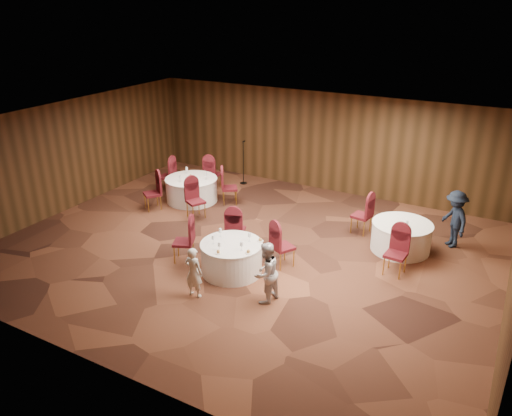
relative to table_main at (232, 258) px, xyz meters
The scene contains 15 objects.
ground 1.24m from the table_main, 104.51° to the left, with size 12.00×12.00×0.00m, color black.
room_shell 1.98m from the table_main, 104.51° to the left, with size 12.00×12.00×12.00m.
table_main is the anchor object (origin of this frame).
table_left 4.64m from the table_main, 136.96° to the left, with size 1.62×1.62×0.74m.
table_right 4.36m from the table_main, 43.39° to the left, with size 1.49×1.49×0.74m.
chairs_main 0.71m from the table_main, 117.22° to the left, with size 2.90×1.87×1.00m.
chairs_left 4.61m from the table_main, 136.99° to the left, with size 3.01×3.01×1.00m.
chairs_right 3.73m from the table_main, 44.68° to the left, with size 1.95×2.34×1.00m.
tabletop_main 0.50m from the table_main, 30.93° to the right, with size 1.09×1.11×0.22m.
tabletop_left 4.68m from the table_main, 136.93° to the left, with size 0.92×0.79×0.22m.
tabletop_right 4.32m from the table_main, 39.28° to the left, with size 0.08×0.08×0.22m.
mic_stand 5.99m from the table_main, 117.48° to the left, with size 0.24×0.24×1.50m.
woman_a 1.27m from the table_main, 98.10° to the right, with size 0.42×0.28×1.15m, color silver.
woman_b 1.45m from the table_main, 28.56° to the right, with size 0.66×0.51×1.35m, color silver.
man_c 5.75m from the table_main, 42.15° to the left, with size 0.97×0.56×1.50m, color black.
Camera 1 is at (5.68, -9.77, 5.95)m, focal length 35.00 mm.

